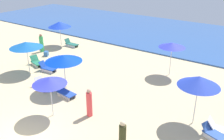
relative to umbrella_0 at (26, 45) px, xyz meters
name	(u,v)px	position (x,y,z in m)	size (l,w,h in m)	color
ocean	(186,36)	(6.58, 16.83, -2.17)	(60.00, 14.83, 0.12)	#32599B
umbrella_0	(26,45)	(0.00, 0.00, 0.00)	(2.49, 2.49, 2.46)	silver
lounge_chair_0_0	(37,62)	(-0.61, 1.24, -1.96)	(1.51, 0.98, 0.74)	silver
lounge_chair_0_1	(47,68)	(1.09, 0.88, -1.96)	(1.45, 0.76, 0.75)	silver
umbrella_1	(199,81)	(12.82, 0.65, 0.27)	(2.15, 2.15, 2.78)	silver
lounge_chair_1_0	(214,134)	(14.11, -0.06, -1.96)	(1.44, 1.01, 0.67)	silver
lounge_chair_1_1	(220,129)	(14.22, 0.46, -1.94)	(1.33, 0.68, 0.77)	silver
umbrella_2	(172,45)	(9.26, 5.84, 0.14)	(1.98, 1.98, 2.55)	silver
umbrella_3	(63,58)	(4.40, -0.44, 0.00)	(2.45, 2.45, 2.44)	silver
lounge_chair_3_0	(42,85)	(2.99, -1.30, -2.00)	(1.46, 0.89, 0.66)	silver
lounge_chair_3_1	(65,92)	(5.07, -1.16, -1.98)	(1.46, 0.76, 0.72)	silver
umbrella_4	(60,24)	(-2.76, 6.16, 0.00)	(2.29, 2.29, 2.50)	silver
lounge_chair_4_0	(71,44)	(-1.75, 6.59, -1.97)	(1.45, 0.65, 0.73)	silver
umbrella_5	(50,81)	(6.09, -3.18, -0.06)	(1.87, 1.87, 2.36)	silver
beachgoer_2	(42,43)	(-2.94, 3.81, -1.43)	(0.47, 0.47, 1.73)	#39AC5D
beachgoer_3	(122,137)	(10.89, -3.40, -1.45)	(0.46, 0.46, 1.65)	#37391E
beachgoer_4	(89,103)	(7.81, -2.01, -1.43)	(0.46, 0.46, 1.69)	#F44549
cooler_box_1	(46,54)	(-1.68, 3.21, -2.02)	(0.46, 0.34, 0.43)	#3467A5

